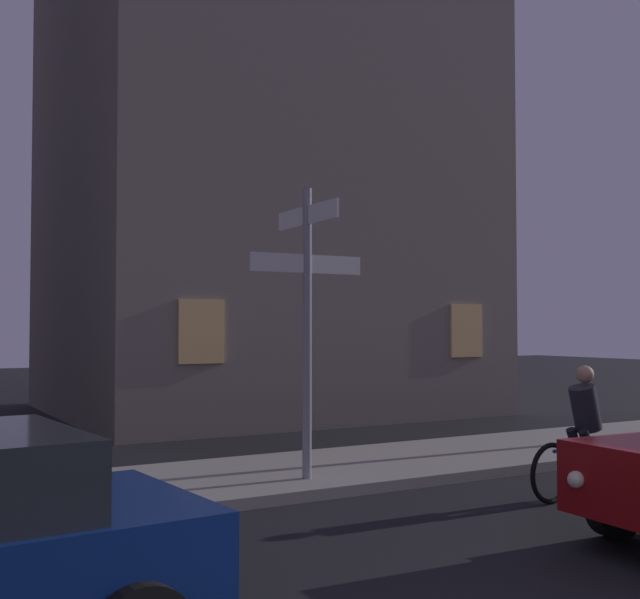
% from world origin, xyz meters
% --- Properties ---
extents(sidewalk_kerb, '(40.00, 2.71, 0.14)m').
position_xyz_m(sidewalk_kerb, '(0.00, 7.02, 0.07)').
color(sidewalk_kerb, gray).
rests_on(sidewalk_kerb, ground_plane).
extents(signpost, '(1.62, 1.54, 3.74)m').
position_xyz_m(signpost, '(1.48, 6.33, 2.37)').
color(signpost, gray).
rests_on(signpost, sidewalk_kerb).
extents(cyclist, '(1.82, 0.36, 1.61)m').
position_xyz_m(cyclist, '(4.16, 4.20, 0.75)').
color(cyclist, black).
rests_on(cyclist, ground_plane).
extents(building_right_block, '(9.62, 8.34, 18.15)m').
position_xyz_m(building_right_block, '(5.19, 15.45, 9.08)').
color(building_right_block, slate).
rests_on(building_right_block, ground_plane).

